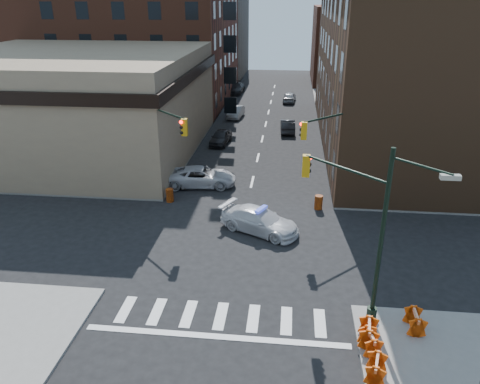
% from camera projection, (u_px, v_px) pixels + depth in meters
% --- Properties ---
extents(ground, '(140.00, 140.00, 0.00)m').
position_uv_depth(ground, '(238.00, 244.00, 27.64)').
color(ground, black).
rests_on(ground, ground).
extents(sidewalk_nw, '(34.00, 54.50, 0.15)m').
position_uv_depth(sidewalk_nw, '(89.00, 109.00, 59.93)').
color(sidewalk_nw, gray).
rests_on(sidewalk_nw, ground).
extents(sidewalk_ne, '(34.00, 54.50, 0.15)m').
position_uv_depth(sidewalk_ne, '(462.00, 119.00, 55.27)').
color(sidewalk_ne, gray).
rests_on(sidewalk_ne, ground).
extents(bank_building, '(22.00, 22.00, 9.00)m').
position_uv_depth(bank_building, '(74.00, 103.00, 42.72)').
color(bank_building, '#8A775A').
rests_on(bank_building, ground).
extents(apartment_block, '(25.00, 25.00, 24.00)m').
position_uv_depth(apartment_block, '(133.00, 8.00, 61.48)').
color(apartment_block, '#5C2D1D').
rests_on(apartment_block, ground).
extents(commercial_row_ne, '(14.00, 34.00, 14.00)m').
position_uv_depth(commercial_row_ne, '(401.00, 70.00, 44.21)').
color(commercial_row_ne, '#523621').
rests_on(commercial_row_ne, ground).
extents(filler_nw, '(20.00, 18.00, 16.00)m').
position_uv_depth(filler_nw, '(188.00, 29.00, 82.92)').
color(filler_nw, brown).
rests_on(filler_nw, ground).
extents(filler_ne, '(16.00, 16.00, 12.00)m').
position_uv_depth(filler_ne, '(362.00, 45.00, 77.00)').
color(filler_ne, '#5C2D1D').
rests_on(filler_ne, ground).
extents(signal_pole_se, '(5.40, 5.27, 8.00)m').
position_uv_depth(signal_pole_se, '(362.00, 220.00, 20.17)').
color(signal_pole_se, black).
rests_on(signal_pole_se, sidewalk_se).
extents(signal_pole_nw, '(3.58, 3.67, 8.00)m').
position_uv_depth(signal_pole_nw, '(160.00, 144.00, 31.43)').
color(signal_pole_nw, black).
rests_on(signal_pole_nw, sidewalk_nw).
extents(signal_pole_ne, '(3.67, 3.58, 8.00)m').
position_uv_depth(signal_pole_ne, '(336.00, 150.00, 30.26)').
color(signal_pole_ne, black).
rests_on(signal_pole_ne, sidewalk_ne).
extents(tree_ne_near, '(3.00, 3.00, 4.85)m').
position_uv_depth(tree_ne_near, '(336.00, 99.00, 49.33)').
color(tree_ne_near, black).
rests_on(tree_ne_near, sidewalk_ne).
extents(tree_ne_far, '(3.00, 3.00, 4.85)m').
position_uv_depth(tree_ne_far, '(331.00, 85.00, 56.66)').
color(tree_ne_far, black).
rests_on(tree_ne_far, sidewalk_ne).
extents(police_car, '(5.47, 4.12, 1.48)m').
position_uv_depth(police_car, '(260.00, 221.00, 28.82)').
color(police_car, silver).
rests_on(police_car, ground).
extents(pickup, '(5.61, 3.06, 1.49)m').
position_uv_depth(pickup, '(201.00, 177.00, 35.79)').
color(pickup, silver).
rests_on(pickup, ground).
extents(parked_car_wnear, '(2.04, 4.18, 1.37)m').
position_uv_depth(parked_car_wnear, '(221.00, 137.00, 45.90)').
color(parked_car_wnear, black).
rests_on(parked_car_wnear, ground).
extents(parked_car_wfar, '(1.84, 4.21, 1.34)m').
position_uv_depth(parked_car_wfar, '(236.00, 112.00, 55.89)').
color(parked_car_wfar, '#979CA0').
rests_on(parked_car_wfar, ground).
extents(parked_car_wdeep, '(2.38, 5.33, 1.52)m').
position_uv_depth(parked_car_wdeep, '(236.00, 88.00, 69.69)').
color(parked_car_wdeep, black).
rests_on(parked_car_wdeep, ground).
extents(parked_car_enear, '(1.70, 4.29, 1.39)m').
position_uv_depth(parked_car_enear, '(288.00, 126.00, 49.90)').
color(parked_car_enear, black).
rests_on(parked_car_enear, ground).
extents(parked_car_efar, '(1.87, 4.13, 1.37)m').
position_uv_depth(parked_car_efar, '(289.00, 97.00, 64.06)').
color(parked_car_efar, gray).
rests_on(parked_car_efar, ground).
extents(pedestrian_a, '(0.67, 0.57, 1.56)m').
position_uv_depth(pedestrian_a, '(123.00, 178.00, 34.97)').
color(pedestrian_a, black).
rests_on(pedestrian_a, sidewalk_nw).
extents(pedestrian_b, '(0.93, 0.78, 1.73)m').
position_uv_depth(pedestrian_b, '(118.00, 184.00, 33.69)').
color(pedestrian_b, black).
rests_on(pedestrian_b, sidewalk_nw).
extents(pedestrian_c, '(1.09, 0.87, 1.73)m').
position_uv_depth(pedestrian_c, '(81.00, 182.00, 33.97)').
color(pedestrian_c, '#212432').
rests_on(pedestrian_c, sidewalk_nw).
extents(barrel_road, '(0.68, 0.68, 0.98)m').
position_uv_depth(barrel_road, '(319.00, 202.00, 31.97)').
color(barrel_road, '#DB640A').
rests_on(barrel_road, ground).
extents(barrel_bank, '(0.68, 0.68, 0.95)m').
position_uv_depth(barrel_bank, '(170.00, 195.00, 33.14)').
color(barrel_bank, '#DE610A').
rests_on(barrel_bank, ground).
extents(barricade_se_a, '(0.78, 1.32, 0.93)m').
position_uv_depth(barricade_se_a, '(368.00, 333.00, 19.42)').
color(barricade_se_a, '#CE4309').
rests_on(barricade_se_a, sidewalk_se).
extents(barricade_se_b, '(0.60, 1.20, 0.89)m').
position_uv_depth(barricade_se_b, '(415.00, 322.00, 20.13)').
color(barricade_se_b, '#F0580B').
rests_on(barricade_se_b, sidewalk_se).
extents(barricade_se_c, '(0.75, 1.22, 0.86)m').
position_uv_depth(barricade_se_c, '(370.00, 342.00, 18.98)').
color(barricade_se_c, orange).
rests_on(barricade_se_c, sidewalk_se).
extents(barricade_se_d, '(0.84, 1.27, 0.87)m').
position_uv_depth(barricade_se_d, '(376.00, 369.00, 17.60)').
color(barricade_se_d, orange).
rests_on(barricade_se_d, sidewalk_se).
extents(barricade_nw_a, '(1.14, 0.64, 0.83)m').
position_uv_depth(barricade_nw_a, '(141.00, 183.00, 35.16)').
color(barricade_nw_a, '#C43A09').
rests_on(barricade_nw_a, sidewalk_nw).
extents(barricade_nw_b, '(1.16, 0.61, 0.85)m').
position_uv_depth(barricade_nw_b, '(133.00, 180.00, 35.64)').
color(barricade_nw_b, '#DD5D0A').
rests_on(barricade_nw_b, sidewalk_nw).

